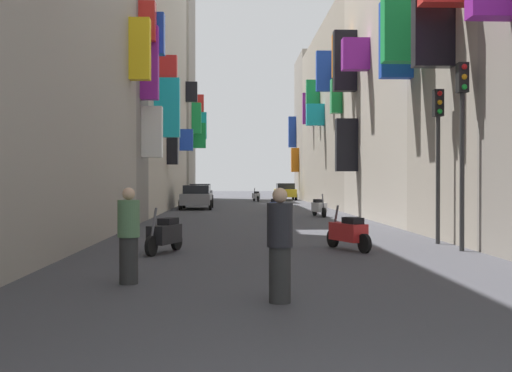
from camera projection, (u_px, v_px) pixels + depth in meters
ground_plane at (255, 214)px, 32.86m from camera, size 140.00×140.00×0.00m
building_left_mid_a at (72, 46)px, 26.32m from camera, size 6.93×3.49×14.99m
building_left_mid_b at (125, 45)px, 39.34m from camera, size 7.24×22.63×20.72m
building_left_far at (160, 82)px, 57.81m from camera, size 7.27×9.30×21.96m
building_right_mid_b at (434, 85)px, 28.26m from camera, size 7.22×12.50×12.25m
building_right_mid_c at (359, 117)px, 45.04m from camera, size 7.22×21.13×12.71m
building_right_far at (329, 128)px, 59.33m from camera, size 6.74×7.47×13.55m
parked_car_black at (200, 193)px, 49.60m from camera, size 1.96×4.25×1.50m
parked_car_yellow at (285, 191)px, 56.49m from camera, size 1.92×4.24×1.51m
parked_car_grey at (197, 196)px, 38.71m from camera, size 1.97×4.30×1.48m
scooter_white at (319, 207)px, 30.46m from camera, size 0.64×1.98×1.13m
scooter_silver at (256, 196)px, 52.29m from camera, size 0.65×1.93×1.13m
scooter_red at (348, 232)px, 15.83m from camera, size 0.85×1.87×1.13m
scooter_blue at (275, 206)px, 31.62m from camera, size 0.64×1.82×1.13m
scooter_black at (165, 234)px, 15.22m from camera, size 0.79×1.75×1.13m
pedestrian_crossing at (129, 236)px, 10.70m from camera, size 0.44×0.44×1.66m
pedestrian_near_left at (280, 245)px, 9.05m from camera, size 0.52×0.52×1.68m
traffic_light_near_corner at (462, 124)px, 15.62m from camera, size 0.26×0.34×4.74m
traffic_light_far_corner at (438, 139)px, 17.41m from camera, size 0.26×0.34×4.33m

